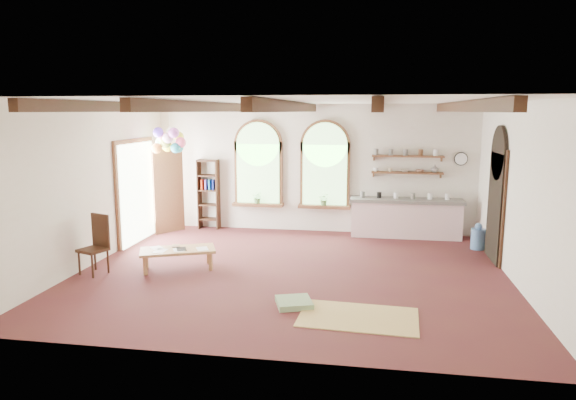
% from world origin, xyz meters
% --- Properties ---
extents(floor, '(8.00, 8.00, 0.00)m').
position_xyz_m(floor, '(0.00, 0.00, 0.00)').
color(floor, '#532422').
rests_on(floor, ground).
extents(ceiling_beams, '(6.20, 6.80, 0.18)m').
position_xyz_m(ceiling_beams, '(0.00, 0.00, 3.10)').
color(ceiling_beams, '#3A1D12').
rests_on(ceiling_beams, ceiling).
extents(window_left, '(1.30, 0.28, 2.20)m').
position_xyz_m(window_left, '(-1.40, 3.43, 1.63)').
color(window_left, brown).
rests_on(window_left, floor).
extents(window_right, '(1.30, 0.28, 2.20)m').
position_xyz_m(window_right, '(0.30, 3.43, 1.63)').
color(window_right, brown).
rests_on(window_right, floor).
extents(left_doorway, '(0.10, 1.90, 2.50)m').
position_xyz_m(left_doorway, '(-3.95, 1.80, 1.15)').
color(left_doorway, brown).
rests_on(left_doorway, floor).
extents(right_doorway, '(0.10, 1.30, 2.40)m').
position_xyz_m(right_doorway, '(3.95, 1.50, 1.10)').
color(right_doorway, black).
rests_on(right_doorway, floor).
extents(kitchen_counter, '(2.68, 0.62, 0.94)m').
position_xyz_m(kitchen_counter, '(2.30, 3.20, 0.48)').
color(kitchen_counter, beige).
rests_on(kitchen_counter, floor).
extents(wall_shelf_lower, '(1.70, 0.24, 0.04)m').
position_xyz_m(wall_shelf_lower, '(2.30, 3.38, 1.55)').
color(wall_shelf_lower, brown).
rests_on(wall_shelf_lower, wall_back).
extents(wall_shelf_upper, '(1.70, 0.24, 0.04)m').
position_xyz_m(wall_shelf_upper, '(2.30, 3.38, 1.95)').
color(wall_shelf_upper, brown).
rests_on(wall_shelf_upper, wall_back).
extents(wall_clock, '(0.32, 0.04, 0.32)m').
position_xyz_m(wall_clock, '(3.55, 3.45, 1.90)').
color(wall_clock, black).
rests_on(wall_clock, wall_back).
extents(bookshelf, '(0.53, 0.32, 1.80)m').
position_xyz_m(bookshelf, '(-2.70, 3.32, 0.90)').
color(bookshelf, '#3A1D12').
rests_on(bookshelf, floor).
extents(coffee_table, '(1.55, 1.14, 0.40)m').
position_xyz_m(coffee_table, '(-2.20, -0.17, 0.35)').
color(coffee_table, tan).
rests_on(coffee_table, floor).
extents(side_chair, '(0.57, 0.57, 1.12)m').
position_xyz_m(side_chair, '(-3.64, -0.69, 0.32)').
color(side_chair, '#3A1D12').
rests_on(side_chair, floor).
extents(floor_mat, '(1.81, 1.18, 0.02)m').
position_xyz_m(floor_mat, '(1.32, -2.00, 0.01)').
color(floor_mat, tan).
rests_on(floor_mat, floor).
extents(floor_cushion, '(0.68, 0.68, 0.09)m').
position_xyz_m(floor_cushion, '(0.30, -1.67, 0.05)').
color(floor_cushion, gray).
rests_on(floor_cushion, floor).
extents(water_jug_a, '(0.28, 0.28, 0.54)m').
position_xyz_m(water_jug_a, '(3.10, 3.20, 0.23)').
color(water_jug_a, '#5178AE').
rests_on(water_jug_a, floor).
extents(water_jug_b, '(0.31, 0.31, 0.59)m').
position_xyz_m(water_jug_b, '(3.82, 2.30, 0.26)').
color(water_jug_b, '#5178AE').
rests_on(water_jug_b, floor).
extents(balloon_cluster, '(0.82, 0.86, 1.15)m').
position_xyz_m(balloon_cluster, '(-3.28, 2.30, 2.33)').
color(balloon_cluster, white).
rests_on(balloon_cluster, floor).
extents(table_book, '(0.22, 0.27, 0.02)m').
position_xyz_m(table_book, '(-2.38, -0.01, 0.41)').
color(table_book, olive).
rests_on(table_book, coffee_table).
extents(tablet, '(0.27, 0.31, 0.01)m').
position_xyz_m(tablet, '(-2.12, -0.18, 0.41)').
color(tablet, black).
rests_on(tablet, coffee_table).
extents(potted_plant_left, '(0.27, 0.23, 0.30)m').
position_xyz_m(potted_plant_left, '(-1.40, 3.32, 0.85)').
color(potted_plant_left, '#598C4C').
rests_on(potted_plant_left, window_left).
extents(potted_plant_right, '(0.27, 0.23, 0.30)m').
position_xyz_m(potted_plant_right, '(0.30, 3.32, 0.85)').
color(potted_plant_right, '#598C4C').
rests_on(potted_plant_right, window_right).
extents(shelf_cup_a, '(0.12, 0.10, 0.10)m').
position_xyz_m(shelf_cup_a, '(1.55, 3.38, 1.62)').
color(shelf_cup_a, white).
rests_on(shelf_cup_a, wall_shelf_lower).
extents(shelf_cup_b, '(0.10, 0.10, 0.09)m').
position_xyz_m(shelf_cup_b, '(1.90, 3.38, 1.62)').
color(shelf_cup_b, beige).
rests_on(shelf_cup_b, wall_shelf_lower).
extents(shelf_bowl_a, '(0.22, 0.22, 0.05)m').
position_xyz_m(shelf_bowl_a, '(2.25, 3.38, 1.60)').
color(shelf_bowl_a, beige).
rests_on(shelf_bowl_a, wall_shelf_lower).
extents(shelf_bowl_b, '(0.20, 0.20, 0.06)m').
position_xyz_m(shelf_bowl_b, '(2.60, 3.38, 1.60)').
color(shelf_bowl_b, '#8C664C').
rests_on(shelf_bowl_b, wall_shelf_lower).
extents(shelf_vase, '(0.18, 0.18, 0.19)m').
position_xyz_m(shelf_vase, '(2.95, 3.38, 1.67)').
color(shelf_vase, slate).
rests_on(shelf_vase, wall_shelf_lower).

